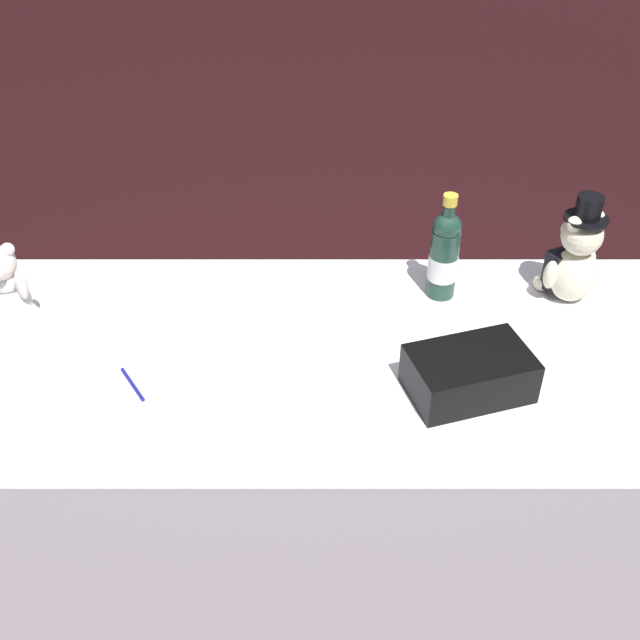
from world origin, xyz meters
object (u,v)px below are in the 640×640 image
Objects in this scene: teddy_bear_groom at (571,258)px; signing_pen at (130,383)px; champagne_bottle at (442,254)px; gift_case_black at (467,373)px; teddy_bear_bride at (4,289)px.

teddy_bear_groom is 2.62× the size of signing_pen.
gift_case_black is at bearing -88.01° from champagne_bottle.
teddy_bear_groom reaches higher than champagne_bottle.
teddy_bear_bride is at bearing -173.28° from champagne_bottle.
teddy_bear_groom is 0.99× the size of gift_case_black.
champagne_bottle is at bearing 6.72° from teddy_bear_bride.
signing_pen is at bearing 178.41° from gift_case_black.
teddy_bear_groom is 0.49m from gift_case_black.
gift_case_black is (0.76, -0.02, 0.05)m from signing_pen.
champagne_bottle is 2.55× the size of signing_pen.
teddy_bear_groom reaches higher than gift_case_black.
teddy_bear_groom reaches higher than signing_pen.
teddy_bear_groom is 1.27× the size of teddy_bear_bride.
signing_pen is (-1.07, -0.34, -0.11)m from teddy_bear_groom.
signing_pen is (0.33, -0.23, -0.10)m from teddy_bear_bride.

